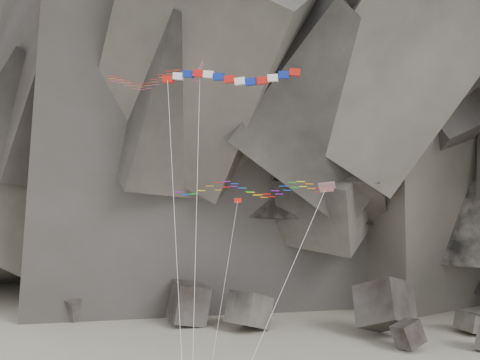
% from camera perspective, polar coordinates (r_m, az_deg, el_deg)
% --- Properties ---
extents(headland, '(110.00, 70.00, 84.00)m').
position_cam_1_polar(headland, '(113.91, 5.14, 11.95)').
color(headland, '#5D554C').
rests_on(headland, ground).
extents(boulder_field, '(66.74, 14.58, 7.94)m').
position_cam_1_polar(boulder_field, '(78.33, 7.41, -12.58)').
color(boulder_field, '#47423F').
rests_on(boulder_field, ground).
extents(delta_kite, '(9.94, 12.68, 27.14)m').
position_cam_1_polar(delta_kite, '(47.01, -8.62, 9.43)').
color(delta_kite, red).
rests_on(delta_kite, ground).
extents(banner_kite, '(10.29, 11.64, 26.33)m').
position_cam_1_polar(banner_kite, '(44.73, -1.00, 9.57)').
color(banner_kite, red).
rests_on(banner_kite, ground).
extents(parafoil_kite, '(13.01, 13.69, 18.02)m').
position_cam_1_polar(parafoil_kite, '(46.36, 0.41, -0.80)').
color(parafoil_kite, '#CC9B0B').
rests_on(parafoil_kite, ground).
extents(pennant_kite, '(0.68, 13.07, 16.70)m').
position_cam_1_polar(pennant_kite, '(43.86, -1.00, -6.61)').
color(pennant_kite, red).
rests_on(pennant_kite, ground).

